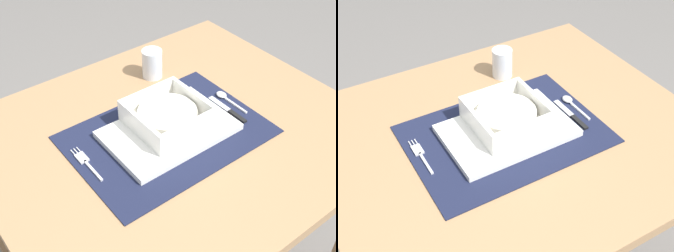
% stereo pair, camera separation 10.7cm
% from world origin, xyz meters
% --- Properties ---
extents(dining_table, '(0.93, 0.79, 0.71)m').
position_xyz_m(dining_table, '(0.00, 0.00, 0.61)').
color(dining_table, '#A37A51').
rests_on(dining_table, ground).
extents(placemat, '(0.47, 0.34, 0.00)m').
position_xyz_m(placemat, '(-0.02, -0.00, 0.71)').
color(placemat, '#191E38').
rests_on(placemat, dining_table).
extents(serving_plate, '(0.31, 0.20, 0.02)m').
position_xyz_m(serving_plate, '(-0.02, -0.00, 0.72)').
color(serving_plate, white).
rests_on(serving_plate, placemat).
extents(porridge_bowl, '(0.17, 0.17, 0.06)m').
position_xyz_m(porridge_bowl, '(-0.01, 0.02, 0.75)').
color(porridge_bowl, white).
rests_on(porridge_bowl, serving_plate).
extents(fork, '(0.02, 0.13, 0.00)m').
position_xyz_m(fork, '(-0.23, 0.03, 0.72)').
color(fork, silver).
rests_on(fork, placemat).
extents(spoon, '(0.02, 0.11, 0.01)m').
position_xyz_m(spoon, '(0.19, 0.02, 0.72)').
color(spoon, silver).
rests_on(spoon, placemat).
extents(butter_knife, '(0.01, 0.13, 0.01)m').
position_xyz_m(butter_knife, '(0.16, -0.03, 0.72)').
color(butter_knife, black).
rests_on(butter_knife, placemat).
extents(bread_knife, '(0.01, 0.14, 0.01)m').
position_xyz_m(bread_knife, '(0.13, 0.01, 0.72)').
color(bread_knife, '#59331E').
rests_on(bread_knife, placemat).
extents(drinking_glass, '(0.06, 0.06, 0.08)m').
position_xyz_m(drinking_glass, '(0.10, 0.23, 0.75)').
color(drinking_glass, white).
rests_on(drinking_glass, dining_table).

